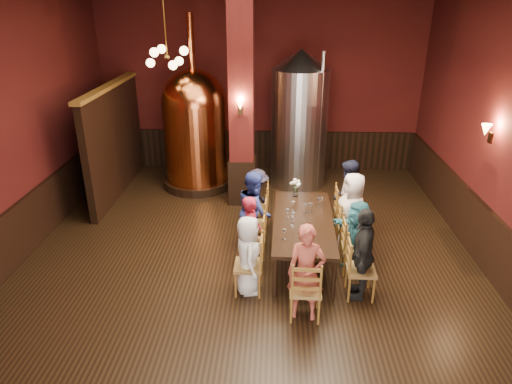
{
  "coord_description": "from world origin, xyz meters",
  "views": [
    {
      "loc": [
        0.42,
        -6.5,
        4.25
      ],
      "look_at": [
        0.11,
        0.2,
        1.34
      ],
      "focal_mm": 32.0,
      "sensor_mm": 36.0,
      "label": 1
    }
  ],
  "objects_px": {
    "rose_vase": "(296,185)",
    "person_0": "(248,255)",
    "steel_vessel": "(299,120)",
    "person_1": "(252,233)",
    "copper_kettle": "(196,128)",
    "dining_table": "(303,224)",
    "person_2": "(254,211)"
  },
  "relations": [
    {
      "from": "person_2",
      "to": "rose_vase",
      "type": "distance_m",
      "value": 1.02
    },
    {
      "from": "person_2",
      "to": "copper_kettle",
      "type": "distance_m",
      "value": 3.35
    },
    {
      "from": "person_0",
      "to": "steel_vessel",
      "type": "xyz_separation_m",
      "value": [
        0.92,
        4.49,
        0.95
      ]
    },
    {
      "from": "person_0",
      "to": "dining_table",
      "type": "bearing_deg",
      "value": -49.32
    },
    {
      "from": "person_0",
      "to": "person_2",
      "type": "xyz_separation_m",
      "value": [
        0.03,
        1.33,
        0.1
      ]
    },
    {
      "from": "person_0",
      "to": "steel_vessel",
      "type": "relative_size",
      "value": 0.4
    },
    {
      "from": "person_0",
      "to": "copper_kettle",
      "type": "height_order",
      "value": "copper_kettle"
    },
    {
      "from": "person_1",
      "to": "person_2",
      "type": "xyz_separation_m",
      "value": [
        0.02,
        0.66,
        0.09
      ]
    },
    {
      "from": "person_0",
      "to": "rose_vase",
      "type": "height_order",
      "value": "person_0"
    },
    {
      "from": "steel_vessel",
      "to": "copper_kettle",
      "type": "bearing_deg",
      "value": -174.23
    },
    {
      "from": "dining_table",
      "to": "person_1",
      "type": "bearing_deg",
      "value": -158.78
    },
    {
      "from": "dining_table",
      "to": "person_0",
      "type": "height_order",
      "value": "person_0"
    },
    {
      "from": "dining_table",
      "to": "rose_vase",
      "type": "relative_size",
      "value": 7.0
    },
    {
      "from": "rose_vase",
      "to": "person_1",
      "type": "bearing_deg",
      "value": -119.93
    },
    {
      "from": "person_2",
      "to": "person_1",
      "type": "bearing_deg",
      "value": 168.62
    },
    {
      "from": "copper_kettle",
      "to": "rose_vase",
      "type": "xyz_separation_m",
      "value": [
        2.24,
        -2.27,
        -0.45
      ]
    },
    {
      "from": "person_2",
      "to": "copper_kettle",
      "type": "xyz_separation_m",
      "value": [
        -1.5,
        2.92,
        0.69
      ]
    },
    {
      "from": "dining_table",
      "to": "copper_kettle",
      "type": "distance_m",
      "value": 4.09
    },
    {
      "from": "steel_vessel",
      "to": "person_2",
      "type": "bearing_deg",
      "value": -105.78
    },
    {
      "from": "person_2",
      "to": "copper_kettle",
      "type": "height_order",
      "value": "copper_kettle"
    },
    {
      "from": "person_0",
      "to": "person_1",
      "type": "height_order",
      "value": "person_1"
    },
    {
      "from": "dining_table",
      "to": "copper_kettle",
      "type": "height_order",
      "value": "copper_kettle"
    },
    {
      "from": "person_0",
      "to": "person_1",
      "type": "relative_size",
      "value": 0.97
    },
    {
      "from": "person_1",
      "to": "person_2",
      "type": "bearing_deg",
      "value": -3.8
    },
    {
      "from": "copper_kettle",
      "to": "steel_vessel",
      "type": "height_order",
      "value": "copper_kettle"
    },
    {
      "from": "copper_kettle",
      "to": "person_2",
      "type": "bearing_deg",
      "value": -62.76
    },
    {
      "from": "dining_table",
      "to": "rose_vase",
      "type": "xyz_separation_m",
      "value": [
        -0.1,
        1.0,
        0.29
      ]
    },
    {
      "from": "rose_vase",
      "to": "dining_table",
      "type": "bearing_deg",
      "value": -84.22
    },
    {
      "from": "person_0",
      "to": "person_1",
      "type": "xyz_separation_m",
      "value": [
        0.02,
        0.67,
        0.02
      ]
    },
    {
      "from": "rose_vase",
      "to": "person_0",
      "type": "bearing_deg",
      "value": -111.25
    },
    {
      "from": "person_1",
      "to": "steel_vessel",
      "type": "xyz_separation_m",
      "value": [
        0.91,
        3.82,
        0.93
      ]
    },
    {
      "from": "copper_kettle",
      "to": "rose_vase",
      "type": "relative_size",
      "value": 11.29
    }
  ]
}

